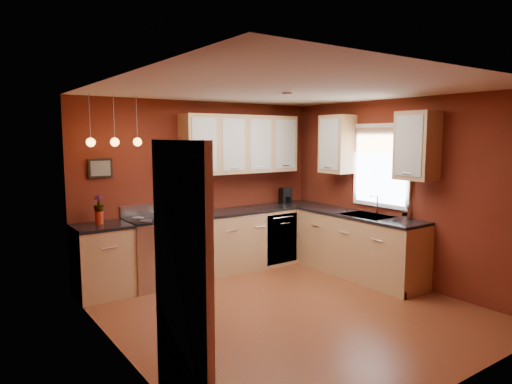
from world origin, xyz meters
TOP-DOWN VIEW (x-y plane):
  - floor at (0.00, 0.00)m, footprint 4.20×4.20m
  - ceiling at (0.00, 0.00)m, footprint 4.00×4.20m
  - wall_back at (0.00, 2.10)m, footprint 4.00×0.02m
  - wall_front at (0.00, -2.10)m, footprint 4.00×0.02m
  - wall_left at (-2.00, 0.00)m, footprint 0.02×4.20m
  - wall_right at (2.00, 0.00)m, footprint 0.02×4.20m
  - base_cabinets_back_left at (-1.65, 1.80)m, footprint 0.70×0.60m
  - base_cabinets_back_right at (0.73, 1.80)m, footprint 2.54×0.60m
  - base_cabinets_right at (1.70, 0.45)m, footprint 0.60×2.10m
  - counter_back_left at (-1.65, 1.80)m, footprint 0.70×0.62m
  - counter_back_right at (0.73, 1.80)m, footprint 2.54×0.62m
  - counter_right at (1.70, 0.45)m, footprint 0.62×2.10m
  - gas_range at (-0.92, 1.80)m, footprint 0.76×0.64m
  - dishwasher_front at (1.10, 1.51)m, footprint 0.60×0.02m
  - sink at (1.70, 0.30)m, footprint 0.50×0.70m
  - window at (1.97, 0.30)m, footprint 0.06×1.02m
  - door_left_wall at (-1.97, -1.20)m, footprint 0.12×0.82m
  - upper_cabinets_back at (0.60, 1.93)m, footprint 2.00×0.35m
  - upper_cabinets_right at (1.82, 0.32)m, footprint 0.35×1.95m
  - wall_picture at (-1.55, 2.08)m, footprint 0.32×0.03m
  - pendant_lights at (-1.45, 1.75)m, footprint 0.71×0.11m
  - red_canister at (-0.28, 1.79)m, footprint 0.14×0.14m
  - red_vase at (-1.65, 1.88)m, footprint 0.10×0.10m
  - flowers at (-1.65, 1.88)m, footprint 0.15×0.15m
  - coffee_maker at (1.52, 1.94)m, footprint 0.20×0.20m
  - soap_pump at (1.95, -0.19)m, footprint 0.09×0.09m
  - dish_towel at (-0.91, 1.47)m, footprint 0.22×0.02m

SIDE VIEW (x-z plane):
  - floor at x=0.00m, z-range 0.00..0.00m
  - base_cabinets_back_left at x=-1.65m, z-range 0.00..0.90m
  - base_cabinets_back_right at x=0.73m, z-range 0.00..0.90m
  - base_cabinets_right at x=1.70m, z-range 0.00..0.90m
  - dishwasher_front at x=1.10m, z-range 0.05..0.85m
  - gas_range at x=-0.92m, z-range -0.07..1.04m
  - dish_towel at x=-0.91m, z-range 0.37..0.67m
  - sink at x=1.70m, z-range 0.75..1.08m
  - counter_back_left at x=-1.65m, z-range 0.90..0.94m
  - counter_back_right at x=0.73m, z-range 0.90..0.94m
  - counter_right at x=1.70m, z-range 0.90..0.94m
  - red_vase at x=-1.65m, z-range 0.94..1.11m
  - door_left_wall at x=-1.97m, z-range 0.00..2.05m
  - soap_pump at x=1.95m, z-range 0.94..1.14m
  - red_canister at x=-0.28m, z-range 0.94..1.15m
  - coffee_maker at x=1.52m, z-range 0.93..1.19m
  - flowers at x=-1.65m, z-range 1.09..1.32m
  - wall_back at x=0.00m, z-range 0.00..2.60m
  - wall_front at x=0.00m, z-range 0.00..2.60m
  - wall_left at x=-2.00m, z-range 0.00..2.60m
  - wall_right at x=2.00m, z-range 0.00..2.60m
  - wall_picture at x=-1.55m, z-range 1.52..1.78m
  - window at x=1.97m, z-range 1.08..2.30m
  - upper_cabinets_back at x=0.60m, z-range 1.50..2.40m
  - upper_cabinets_right at x=1.82m, z-range 1.50..2.40m
  - pendant_lights at x=-1.45m, z-range 1.68..2.34m
  - ceiling at x=0.00m, z-range 2.59..2.61m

